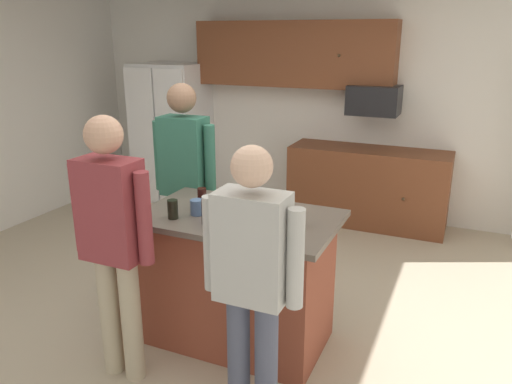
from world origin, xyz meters
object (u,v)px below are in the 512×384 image
at_px(microwave_over_range, 374,100).
at_px(person_guest_left, 185,174).
at_px(glass_stout_tall, 300,217).
at_px(mug_blue_stoneware, 197,207).
at_px(serving_tray, 250,213).
at_px(glass_short_whisky, 173,209).
at_px(kitchen_island, 239,278).
at_px(glass_dark_ale, 202,198).
at_px(person_elder_center, 113,234).
at_px(refrigerator, 172,133).
at_px(glass_pilsner, 206,212).
at_px(person_guest_by_door, 252,274).

xyz_separation_m(microwave_over_range, person_guest_left, (-1.09, -2.24, -0.41)).
height_order(glass_stout_tall, mug_blue_stoneware, glass_stout_tall).
bearing_deg(serving_tray, glass_short_whisky, -151.26).
height_order(microwave_over_range, kitchen_island, microwave_over_range).
xyz_separation_m(glass_dark_ale, serving_tray, (0.37, -0.00, -0.05)).
bearing_deg(kitchen_island, mug_blue_stoneware, -158.89).
relative_size(glass_short_whisky, glass_dark_ale, 0.86).
bearing_deg(glass_dark_ale, person_elder_center, -109.04).
height_order(person_elder_center, mug_blue_stoneware, person_elder_center).
height_order(refrigerator, glass_short_whisky, refrigerator).
bearing_deg(refrigerator, person_guest_left, -54.59).
xyz_separation_m(person_guest_left, glass_short_whisky, (0.37, -0.76, -0.01)).
bearing_deg(glass_short_whisky, glass_stout_tall, 14.60).
bearing_deg(microwave_over_range, person_elder_center, -104.39).
bearing_deg(microwave_over_range, person_guest_left, -116.09).
height_order(microwave_over_range, glass_dark_ale, microwave_over_range).
distance_m(kitchen_island, glass_pilsner, 0.62).
xyz_separation_m(microwave_over_range, person_guest_by_door, (0.07, -3.47, -0.51)).
relative_size(microwave_over_range, serving_tray, 1.27).
distance_m(person_guest_left, serving_tray, 0.97).
relative_size(microwave_over_range, glass_stout_tall, 4.66).
bearing_deg(person_guest_by_door, microwave_over_range, -29.65).
xyz_separation_m(microwave_over_range, serving_tray, (-0.27, -2.74, -0.46)).
bearing_deg(refrigerator, kitchen_island, -49.63).
relative_size(kitchen_island, serving_tray, 3.08).
xyz_separation_m(refrigerator, glass_pilsner, (2.13, -2.87, 0.16)).
height_order(person_guest_by_door, glass_dark_ale, person_guest_by_door).
relative_size(refrigerator, serving_tray, 4.08).
height_order(person_guest_left, mug_blue_stoneware, person_guest_left).
distance_m(person_guest_by_door, glass_short_whisky, 0.93).
distance_m(person_guest_left, glass_stout_tall, 1.31).
relative_size(glass_short_whisky, mug_blue_stoneware, 0.98).
relative_size(kitchen_island, glass_short_whisky, 10.46).
height_order(glass_dark_ale, mug_blue_stoneware, glass_dark_ale).
relative_size(person_guest_left, glass_stout_tall, 14.85).
height_order(refrigerator, glass_pilsner, refrigerator).
distance_m(mug_blue_stoneware, serving_tray, 0.36).
bearing_deg(refrigerator, glass_short_whisky, -56.90).
distance_m(glass_pilsner, glass_dark_ale, 0.30).
distance_m(refrigerator, glass_dark_ale, 3.28).
distance_m(refrigerator, glass_stout_tall, 3.79).
bearing_deg(person_elder_center, serving_tray, -3.10).
xyz_separation_m(person_guest_left, serving_tray, (0.82, -0.51, -0.05)).
height_order(refrigerator, serving_tray, refrigerator).
distance_m(microwave_over_range, kitchen_island, 2.95).
bearing_deg(glass_dark_ale, refrigerator, 126.70).
bearing_deg(glass_stout_tall, microwave_over_range, 91.96).
height_order(refrigerator, microwave_over_range, refrigerator).
relative_size(kitchen_island, glass_dark_ale, 9.00).
relative_size(person_guest_left, mug_blue_stoneware, 13.44).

